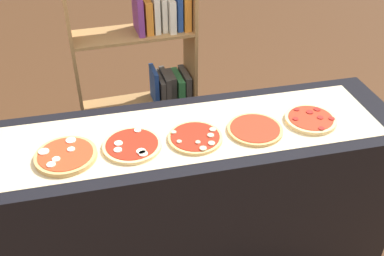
{
  "coord_description": "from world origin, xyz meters",
  "views": [
    {
      "loc": [
        -0.39,
        -1.68,
        2.15
      ],
      "look_at": [
        0.0,
        0.0,
        0.92
      ],
      "focal_mm": 42.22,
      "sensor_mm": 36.0,
      "label": 1
    }
  ],
  "objects_px": {
    "pizza_mozzarella_0": "(66,156)",
    "pizza_mushroom_2": "(195,138)",
    "bookshelf": "(151,76)",
    "pizza_plain_3": "(255,129)",
    "pizza_mozzarella_1": "(132,145)",
    "pizza_pepperoni_4": "(311,119)"
  },
  "relations": [
    {
      "from": "pizza_mozzarella_1",
      "to": "pizza_mozzarella_0",
      "type": "bearing_deg",
      "value": -177.64
    },
    {
      "from": "pizza_plain_3",
      "to": "pizza_pepperoni_4",
      "type": "height_order",
      "value": "pizza_pepperoni_4"
    },
    {
      "from": "bookshelf",
      "to": "pizza_mozzarella_0",
      "type": "bearing_deg",
      "value": -117.71
    },
    {
      "from": "pizza_plain_3",
      "to": "pizza_mushroom_2",
      "type": "bearing_deg",
      "value": -179.94
    },
    {
      "from": "pizza_pepperoni_4",
      "to": "bookshelf",
      "type": "bearing_deg",
      "value": 123.89
    },
    {
      "from": "pizza_mozzarella_1",
      "to": "pizza_mushroom_2",
      "type": "bearing_deg",
      "value": -1.48
    },
    {
      "from": "pizza_mozzarella_1",
      "to": "pizza_pepperoni_4",
      "type": "height_order",
      "value": "pizza_pepperoni_4"
    },
    {
      "from": "pizza_mozzarella_0",
      "to": "pizza_mushroom_2",
      "type": "xyz_separation_m",
      "value": [
        0.58,
        0.0,
        -0.0
      ]
    },
    {
      "from": "pizza_mozzarella_1",
      "to": "pizza_plain_3",
      "type": "relative_size",
      "value": 1.02
    },
    {
      "from": "pizza_plain_3",
      "to": "pizza_mozzarella_1",
      "type": "bearing_deg",
      "value": 179.29
    },
    {
      "from": "pizza_mozzarella_1",
      "to": "bookshelf",
      "type": "relative_size",
      "value": 0.17
    },
    {
      "from": "pizza_plain_3",
      "to": "bookshelf",
      "type": "height_order",
      "value": "bookshelf"
    },
    {
      "from": "bookshelf",
      "to": "pizza_mushroom_2",
      "type": "bearing_deg",
      "value": -86.14
    },
    {
      "from": "pizza_mozzarella_1",
      "to": "pizza_pepperoni_4",
      "type": "distance_m",
      "value": 0.87
    },
    {
      "from": "pizza_mozzarella_0",
      "to": "pizza_mushroom_2",
      "type": "distance_m",
      "value": 0.58
    },
    {
      "from": "bookshelf",
      "to": "pizza_mozzarella_1",
      "type": "bearing_deg",
      "value": -103.06
    },
    {
      "from": "pizza_mozzarella_0",
      "to": "pizza_plain_3",
      "type": "bearing_deg",
      "value": 0.32
    },
    {
      "from": "pizza_mozzarella_0",
      "to": "pizza_mushroom_2",
      "type": "relative_size",
      "value": 1.07
    },
    {
      "from": "pizza_mozzarella_0",
      "to": "bookshelf",
      "type": "bearing_deg",
      "value": 62.29
    },
    {
      "from": "pizza_mushroom_2",
      "to": "bookshelf",
      "type": "distance_m",
      "value": 1.0
    },
    {
      "from": "pizza_mozzarella_1",
      "to": "pizza_mushroom_2",
      "type": "height_order",
      "value": "same"
    },
    {
      "from": "pizza_plain_3",
      "to": "bookshelf",
      "type": "relative_size",
      "value": 0.17
    }
  ]
}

